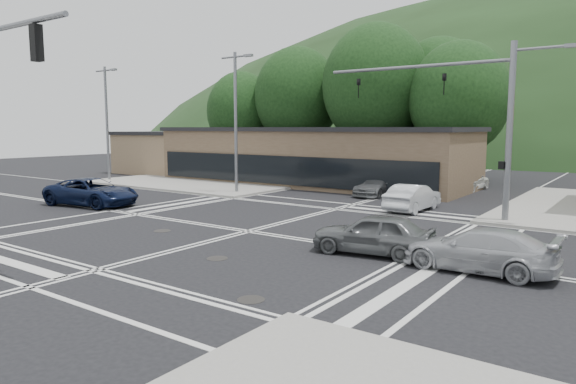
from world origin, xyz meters
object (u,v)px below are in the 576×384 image
Objects in this scene: car_blue_west at (92,192)px; car_queue_a at (413,198)px; car_grey_center at (374,234)px; car_silver_east at (479,250)px; car_queue_b at (468,180)px; car_northbound at (379,186)px.

car_blue_west is 1.29× the size of car_queue_a.
car_grey_center is at bearing 105.59° from car_queue_a.
car_grey_center is at bearing -90.69° from car_silver_east.
car_queue_a is at bearing -174.65° from car_grey_center.
car_blue_west is at bearing 30.69° from car_queue_a.
car_queue_b is at bearing -87.29° from car_queue_a.
car_queue_a is at bearing 95.52° from car_queue_b.
car_queue_a is at bearing -147.56° from car_silver_east.
car_silver_east is (3.49, -0.09, -0.05)m from car_grey_center.
car_northbound is at bearing -49.84° from car_blue_west.
car_queue_b is (-6.14, 20.08, 0.09)m from car_silver_east.
car_northbound is (-6.41, 13.91, -0.07)m from car_grey_center.
car_queue_b is at bearing -47.18° from car_blue_west.
car_blue_west is at bearing -102.04° from car_grey_center.
car_queue_b is (-2.65, 20.00, 0.04)m from car_grey_center.
car_queue_b is (-0.25, 10.53, 0.05)m from car_queue_a.
car_grey_center is at bearing 101.71° from car_queue_b.
car_silver_east is at bearing 111.16° from car_queue_b.
car_northbound is (11.12, 12.94, -0.12)m from car_blue_west.
car_grey_center reaches higher than car_northbound.
car_blue_west is at bearing 56.16° from car_queue_b.
car_grey_center is at bearing -102.32° from car_blue_west.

